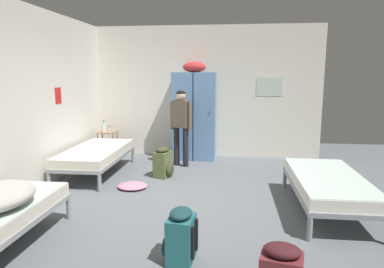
% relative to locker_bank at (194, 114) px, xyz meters
% --- Properties ---
extents(ground_plane, '(9.17, 9.17, 0.00)m').
position_rel_locker_bank_xyz_m(ground_plane, '(0.22, -2.59, -0.97)').
color(ground_plane, slate).
extents(room_backdrop, '(4.97, 5.79, 2.85)m').
position_rel_locker_bank_xyz_m(room_backdrop, '(-1.09, -1.24, 0.45)').
color(room_backdrop, silver).
rests_on(room_backdrop, ground_plane).
extents(locker_bank, '(0.90, 0.55, 2.07)m').
position_rel_locker_bank_xyz_m(locker_bank, '(0.00, 0.00, 0.00)').
color(locker_bank, '#5B84B2').
rests_on(locker_bank, ground_plane).
extents(shelf_unit, '(0.38, 0.30, 0.57)m').
position_rel_locker_bank_xyz_m(shelf_unit, '(-1.91, -0.10, -0.62)').
color(shelf_unit, '#99704C').
rests_on(shelf_unit, ground_plane).
extents(bed_left_rear, '(0.90, 1.90, 0.49)m').
position_rel_locker_bank_xyz_m(bed_left_rear, '(-1.66, -1.38, -0.59)').
color(bed_left_rear, gray).
rests_on(bed_left_rear, ground_plane).
extents(bed_right, '(0.90, 1.90, 0.49)m').
position_rel_locker_bank_xyz_m(bed_right, '(2.09, -2.66, -0.59)').
color(bed_right, gray).
rests_on(bed_right, ground_plane).
extents(person_traveler, '(0.44, 0.30, 1.51)m').
position_rel_locker_bank_xyz_m(person_traveler, '(-0.20, -0.63, -0.06)').
color(person_traveler, black).
rests_on(person_traveler, ground_plane).
extents(water_bottle, '(0.08, 0.08, 0.24)m').
position_rel_locker_bank_xyz_m(water_bottle, '(-1.99, -0.08, -0.29)').
color(water_bottle, silver).
rests_on(water_bottle, shelf_unit).
extents(lotion_bottle, '(0.05, 0.05, 0.14)m').
position_rel_locker_bank_xyz_m(lotion_bottle, '(-1.84, -0.14, -0.34)').
color(lotion_bottle, beige).
rests_on(lotion_bottle, shelf_unit).
extents(backpack_teal, '(0.36, 0.34, 0.55)m').
position_rel_locker_bank_xyz_m(backpack_teal, '(0.32, -4.15, -0.71)').
color(backpack_teal, '#23666B').
rests_on(backpack_teal, ground_plane).
extents(backpack_olive, '(0.39, 0.38, 0.55)m').
position_rel_locker_bank_xyz_m(backpack_olive, '(-0.40, -1.41, -0.71)').
color(backpack_olive, '#566038').
rests_on(backpack_olive, ground_plane).
extents(clothes_pile_pink, '(0.47, 0.42, 0.08)m').
position_rel_locker_bank_xyz_m(clothes_pile_pink, '(-0.78, -2.08, -0.93)').
color(clothes_pile_pink, pink).
rests_on(clothes_pile_pink, ground_plane).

